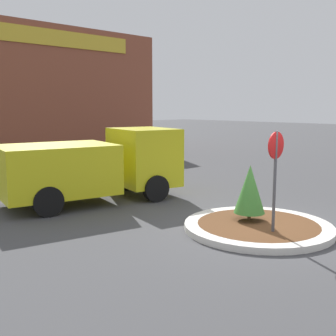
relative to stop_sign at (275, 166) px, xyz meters
name	(u,v)px	position (x,y,z in m)	size (l,w,h in m)	color
ground_plane	(258,230)	(0.28, 0.59, -1.66)	(120.00, 120.00, 0.00)	#474749
traffic_island	(258,227)	(0.28, 0.59, -1.58)	(3.59, 3.59, 0.16)	silver
stop_sign	(275,166)	(0.00, 0.00, 0.00)	(0.61, 0.07, 2.45)	#4C4C51
island_shrub	(250,189)	(0.40, 0.94, -0.71)	(0.77, 0.77, 1.40)	brown
utility_truck	(93,165)	(-0.82, 5.98, -0.49)	(5.86, 3.38, 2.25)	gold
storefront_building	(25,93)	(3.70, 19.96, 2.14)	(15.71, 6.07, 7.58)	brown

